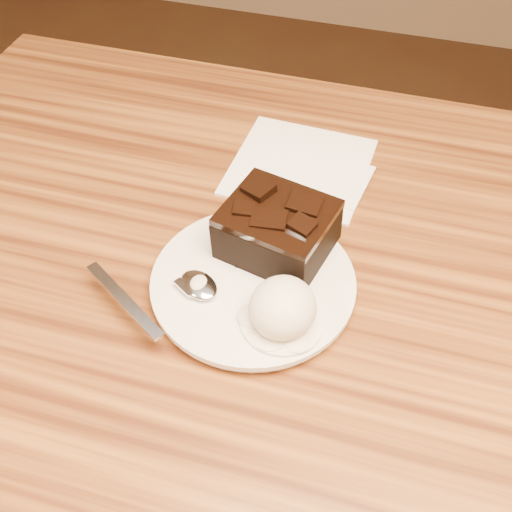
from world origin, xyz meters
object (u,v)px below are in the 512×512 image
(spoon, at_px, (199,286))
(napkin, at_px, (300,166))
(dining_table, at_px, (332,486))
(plate, at_px, (253,285))
(brownie, at_px, (277,232))
(ice_cream_scoop, at_px, (283,308))

(spoon, height_order, napkin, spoon)
(dining_table, xyz_separation_m, plate, (-0.12, 0.01, 0.38))
(brownie, xyz_separation_m, spoon, (-0.06, -0.07, -0.02))
(brownie, distance_m, napkin, 0.15)
(plate, height_order, brownie, brownie)
(ice_cream_scoop, bearing_deg, napkin, 99.48)
(plate, bearing_deg, napkin, 89.93)
(brownie, height_order, napkin, brownie)
(plate, relative_size, ice_cream_scoop, 3.09)
(napkin, bearing_deg, spoon, -101.82)
(dining_table, height_order, napkin, napkin)
(ice_cream_scoop, height_order, spoon, ice_cream_scoop)
(plate, height_order, ice_cream_scoop, ice_cream_scoop)
(ice_cream_scoop, bearing_deg, plate, 134.06)
(plate, xyz_separation_m, napkin, (0.00, 0.20, -0.01))
(napkin, bearing_deg, dining_table, -60.76)
(dining_table, distance_m, brownie, 0.43)
(plate, distance_m, spoon, 0.05)
(plate, distance_m, napkin, 0.20)
(brownie, bearing_deg, napkin, 94.20)
(dining_table, relative_size, napkin, 7.67)
(spoon, bearing_deg, dining_table, -53.74)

